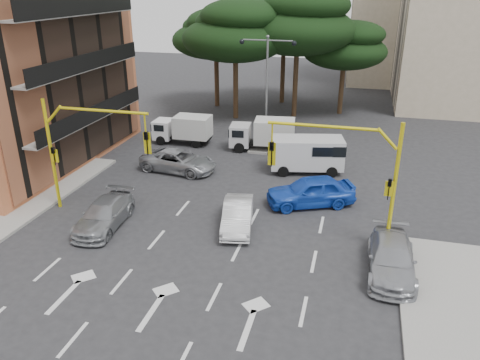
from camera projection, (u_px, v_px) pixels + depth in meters
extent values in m
plane|color=#28282B|center=(196.00, 245.00, 21.88)|extent=(120.00, 120.00, 0.00)
cube|color=gray|center=(265.00, 141.00, 36.11)|extent=(1.40, 6.00, 0.15)
cube|color=black|center=(77.00, 75.00, 29.09)|extent=(0.12, 14.72, 11.20)
cube|color=black|center=(403.00, 14.00, 44.77)|extent=(0.12, 11.04, 16.20)
cube|color=#C2B091|center=(424.00, 13.00, 54.94)|extent=(16.00, 12.00, 16.00)
cube|color=black|center=(353.00, 16.00, 57.01)|extent=(0.12, 11.04, 14.20)
cylinder|color=#382616|center=(236.00, 91.00, 41.45)|extent=(0.44, 0.44, 4.95)
ellipsoid|color=black|center=(235.00, 39.00, 39.71)|extent=(9.15, 9.15, 3.87)
ellipsoid|color=black|center=(241.00, 16.00, 38.48)|extent=(6.86, 6.86, 2.86)
ellipsoid|color=black|center=(231.00, 22.00, 39.58)|extent=(6.07, 6.07, 2.64)
cylinder|color=#382616|center=(295.00, 87.00, 41.98)|extent=(0.44, 0.44, 5.40)
ellipsoid|color=black|center=(298.00, 30.00, 40.08)|extent=(9.98, 9.98, 4.22)
ellipsoid|color=black|center=(305.00, 5.00, 38.79)|extent=(7.49, 7.49, 3.12)
ellipsoid|color=black|center=(293.00, 12.00, 39.91)|extent=(6.62, 6.62, 2.88)
cylinder|color=#382616|center=(217.00, 83.00, 45.80)|extent=(0.44, 0.44, 4.50)
ellipsoid|color=black|center=(216.00, 40.00, 44.22)|extent=(8.32, 8.32, 3.52)
ellipsoid|color=black|center=(221.00, 22.00, 43.06)|extent=(6.24, 6.24, 2.60)
ellipsoid|color=black|center=(212.00, 26.00, 44.13)|extent=(5.52, 5.52, 2.40)
cylinder|color=#382616|center=(341.00, 92.00, 43.10)|extent=(0.44, 0.44, 4.05)
ellipsoid|color=black|center=(345.00, 51.00, 41.67)|extent=(7.49, 7.49, 3.17)
ellipsoid|color=black|center=(353.00, 34.00, 40.58)|extent=(5.62, 5.62, 2.34)
ellipsoid|color=black|center=(340.00, 38.00, 41.64)|extent=(4.97, 4.97, 2.16)
cylinder|color=#382616|center=(283.00, 78.00, 46.99)|extent=(0.44, 0.44, 4.95)
ellipsoid|color=black|center=(284.00, 32.00, 45.25)|extent=(9.15, 9.15, 3.87)
ellipsoid|color=black|center=(290.00, 12.00, 44.02)|extent=(6.86, 6.86, 2.86)
ellipsoid|color=black|center=(280.00, 17.00, 45.12)|extent=(6.07, 6.07, 2.64)
cylinder|color=yellow|center=(394.00, 189.00, 20.50)|extent=(0.18, 0.18, 6.00)
cylinder|color=yellow|center=(387.00, 139.00, 19.75)|extent=(0.95, 0.14, 0.95)
cylinder|color=yellow|center=(322.00, 126.00, 20.25)|extent=(4.80, 0.14, 0.14)
cylinder|color=yellow|center=(272.00, 132.00, 20.94)|extent=(0.08, 0.08, 0.90)
imported|color=black|center=(272.00, 154.00, 21.35)|extent=(0.20, 0.24, 1.20)
cube|color=yellow|center=(272.00, 154.00, 21.42)|extent=(0.36, 0.06, 1.10)
imported|color=black|center=(389.00, 190.00, 20.42)|extent=(0.16, 0.20, 1.00)
cube|color=yellow|center=(389.00, 189.00, 20.51)|extent=(0.35, 0.08, 0.70)
cylinder|color=yellow|center=(52.00, 155.00, 24.49)|extent=(0.18, 0.18, 6.00)
cylinder|color=yellow|center=(54.00, 114.00, 23.49)|extent=(0.95, 0.14, 0.95)
cylinder|color=yellow|center=(103.00, 111.00, 22.71)|extent=(4.80, 0.14, 0.14)
cylinder|color=yellow|center=(145.00, 123.00, 22.38)|extent=(0.08, 0.08, 0.90)
imported|color=black|center=(147.00, 144.00, 22.79)|extent=(0.20, 0.24, 1.20)
cube|color=yellow|center=(147.00, 143.00, 22.86)|extent=(0.36, 0.06, 1.10)
imported|color=black|center=(54.00, 156.00, 24.31)|extent=(0.16, 0.20, 1.00)
cube|color=yellow|center=(55.00, 156.00, 24.40)|extent=(0.35, 0.08, 0.70)
cylinder|color=slate|center=(267.00, 91.00, 34.62)|extent=(0.16, 0.16, 7.50)
cylinder|color=slate|center=(255.00, 40.00, 33.40)|extent=(1.80, 0.10, 0.10)
sphere|color=black|center=(242.00, 42.00, 33.69)|extent=(0.36, 0.36, 0.36)
cylinder|color=slate|center=(280.00, 41.00, 32.98)|extent=(1.80, 0.10, 0.10)
sphere|color=black|center=(294.00, 43.00, 32.81)|extent=(0.36, 0.36, 0.36)
sphere|color=slate|center=(268.00, 37.00, 33.10)|extent=(0.24, 0.24, 0.24)
imported|color=silver|center=(238.00, 215.00, 23.26)|extent=(2.15, 4.23, 1.33)
imported|color=#1644BB|center=(311.00, 191.00, 25.55)|extent=(5.18, 3.72, 1.64)
imported|color=gray|center=(104.00, 214.00, 23.33)|extent=(2.18, 4.67, 1.32)
imported|color=#9A9CA1|center=(179.00, 161.00, 30.25)|extent=(5.22, 2.92, 1.38)
imported|color=#9EA0A6|center=(391.00, 258.00, 19.59)|extent=(1.95, 4.71, 1.36)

